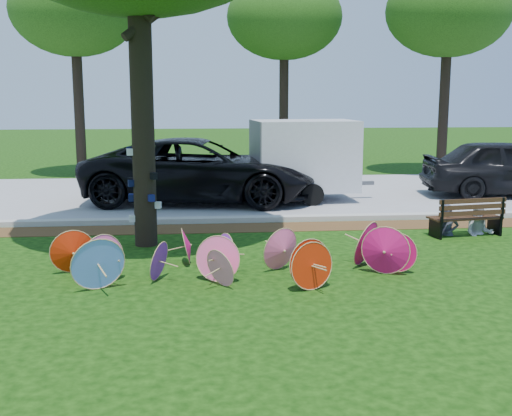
{
  "coord_description": "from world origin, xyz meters",
  "views": [
    {
      "loc": [
        -0.56,
        -9.45,
        2.97
      ],
      "look_at": [
        0.5,
        2.0,
        0.9
      ],
      "focal_mm": 45.0,
      "sensor_mm": 36.0,
      "label": 1
    }
  ],
  "objects_px": {
    "person_right": "(480,206)",
    "cargo_trailer": "(305,155)",
    "dark_pickup": "(509,168)",
    "park_bench": "(465,216)",
    "parasol_pile": "(241,255)",
    "black_van": "(200,171)",
    "person_left": "(448,205)"
  },
  "relations": [
    {
      "from": "person_right",
      "to": "cargo_trailer",
      "type": "bearing_deg",
      "value": 145.05
    },
    {
      "from": "dark_pickup",
      "to": "park_bench",
      "type": "distance_m",
      "value": 6.02
    },
    {
      "from": "dark_pickup",
      "to": "park_bench",
      "type": "xyz_separation_m",
      "value": [
        -3.41,
        -4.94,
        -0.42
      ]
    },
    {
      "from": "parasol_pile",
      "to": "park_bench",
      "type": "distance_m",
      "value": 5.63
    },
    {
      "from": "cargo_trailer",
      "to": "park_bench",
      "type": "distance_m",
      "value": 5.46
    },
    {
      "from": "black_van",
      "to": "dark_pickup",
      "type": "xyz_separation_m",
      "value": [
        8.95,
        0.23,
        -0.04
      ]
    },
    {
      "from": "parasol_pile",
      "to": "dark_pickup",
      "type": "distance_m",
      "value": 11.34
    },
    {
      "from": "black_van",
      "to": "person_left",
      "type": "bearing_deg",
      "value": -123.96
    },
    {
      "from": "cargo_trailer",
      "to": "park_bench",
      "type": "relative_size",
      "value": 1.75
    },
    {
      "from": "parasol_pile",
      "to": "park_bench",
      "type": "height_order",
      "value": "parasol_pile"
    },
    {
      "from": "cargo_trailer",
      "to": "person_left",
      "type": "bearing_deg",
      "value": -68.7
    },
    {
      "from": "park_bench",
      "to": "person_right",
      "type": "relative_size",
      "value": 1.28
    },
    {
      "from": "black_van",
      "to": "dark_pickup",
      "type": "relative_size",
      "value": 1.29
    },
    {
      "from": "cargo_trailer",
      "to": "black_van",
      "type": "bearing_deg",
      "value": 175.3
    },
    {
      "from": "person_right",
      "to": "black_van",
      "type": "bearing_deg",
      "value": 164.11
    },
    {
      "from": "black_van",
      "to": "cargo_trailer",
      "type": "xyz_separation_m",
      "value": [
        2.91,
        0.0,
        0.39
      ]
    },
    {
      "from": "cargo_trailer",
      "to": "park_bench",
      "type": "height_order",
      "value": "cargo_trailer"
    },
    {
      "from": "park_bench",
      "to": "person_left",
      "type": "relative_size",
      "value": 1.23
    },
    {
      "from": "dark_pickup",
      "to": "parasol_pile",
      "type": "bearing_deg",
      "value": 138.29
    },
    {
      "from": "black_van",
      "to": "cargo_trailer",
      "type": "bearing_deg",
      "value": -81.97
    },
    {
      "from": "parasol_pile",
      "to": "person_left",
      "type": "bearing_deg",
      "value": 31.28
    },
    {
      "from": "black_van",
      "to": "person_right",
      "type": "relative_size",
      "value": 5.15
    },
    {
      "from": "person_left",
      "to": "person_right",
      "type": "relative_size",
      "value": 1.05
    },
    {
      "from": "parasol_pile",
      "to": "cargo_trailer",
      "type": "height_order",
      "value": "cargo_trailer"
    },
    {
      "from": "dark_pickup",
      "to": "cargo_trailer",
      "type": "xyz_separation_m",
      "value": [
        -6.04,
        -0.23,
        0.43
      ]
    },
    {
      "from": "dark_pickup",
      "to": "park_bench",
      "type": "relative_size",
      "value": 3.11
    },
    {
      "from": "cargo_trailer",
      "to": "person_right",
      "type": "bearing_deg",
      "value": -62.18
    },
    {
      "from": "cargo_trailer",
      "to": "person_right",
      "type": "height_order",
      "value": "cargo_trailer"
    },
    {
      "from": "person_right",
      "to": "parasol_pile",
      "type": "bearing_deg",
      "value": -129.73
    },
    {
      "from": "park_bench",
      "to": "cargo_trailer",
      "type": "bearing_deg",
      "value": 110.39
    },
    {
      "from": "dark_pickup",
      "to": "cargo_trailer",
      "type": "height_order",
      "value": "cargo_trailer"
    },
    {
      "from": "park_bench",
      "to": "person_left",
      "type": "bearing_deg",
      "value": 163.11
    }
  ]
}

